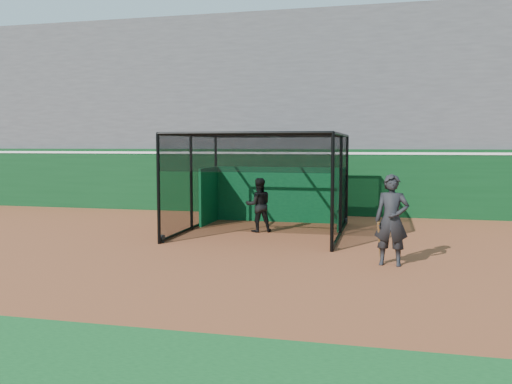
# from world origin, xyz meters

# --- Properties ---
(ground) EXTENTS (120.00, 120.00, 0.00)m
(ground) POSITION_xyz_m (0.00, 0.00, 0.00)
(ground) COLOR brown
(ground) RESTS_ON ground
(outfield_wall) EXTENTS (50.00, 0.50, 2.50)m
(outfield_wall) POSITION_xyz_m (0.00, 8.50, 1.29)
(outfield_wall) COLOR #093414
(outfield_wall) RESTS_ON ground
(grandstand) EXTENTS (50.00, 7.85, 8.95)m
(grandstand) POSITION_xyz_m (0.00, 12.27, 4.48)
(grandstand) COLOR #4C4C4F
(grandstand) RESTS_ON ground
(batting_cage) EXTENTS (4.72, 5.11, 2.96)m
(batting_cage) POSITION_xyz_m (0.54, 3.86, 1.48)
(batting_cage) COLOR black
(batting_cage) RESTS_ON ground
(batter) EXTENTS (0.99, 0.90, 1.66)m
(batter) POSITION_xyz_m (0.36, 3.94, 0.83)
(batter) COLOR black
(batter) RESTS_ON ground
(on_deck_player) EXTENTS (0.78, 0.55, 2.02)m
(on_deck_player) POSITION_xyz_m (4.28, 0.12, 1.01)
(on_deck_player) COLOR black
(on_deck_player) RESTS_ON ground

